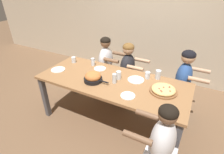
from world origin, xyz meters
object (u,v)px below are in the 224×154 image
at_px(skillet_bowl, 93,77).
at_px(diner_far_midleft, 106,69).
at_px(pizza_board_main, 163,90).
at_px(drinking_glass_a, 74,60).
at_px(drinking_glass_e, 148,75).
at_px(empty_plate_a, 136,80).
at_px(drinking_glass_d, 119,75).
at_px(diner_far_right, 182,87).
at_px(empty_plate_c, 128,96).
at_px(empty_plate_d, 100,69).
at_px(empty_plate_b, 58,70).
at_px(drinking_glass_b, 158,75).
at_px(drinking_glass_c, 114,79).
at_px(diner_far_center, 127,75).
at_px(drinking_glass_f, 93,62).
at_px(diner_near_right, 160,153).

distance_m(skillet_bowl, diner_far_midleft, 0.92).
xyz_separation_m(pizza_board_main, drinking_glass_a, (-1.61, 0.18, 0.02)).
bearing_deg(skillet_bowl, drinking_glass_e, 33.40).
distance_m(empty_plate_a, drinking_glass_d, 0.26).
relative_size(drinking_glass_d, diner_far_right, 0.11).
relative_size(drinking_glass_a, drinking_glass_d, 0.83).
relative_size(empty_plate_c, drinking_glass_a, 1.81).
distance_m(skillet_bowl, drinking_glass_e, 0.80).
relative_size(pizza_board_main, drinking_glass_a, 3.52).
bearing_deg(drinking_glass_a, empty_plate_d, -0.36).
distance_m(empty_plate_b, drinking_glass_b, 1.57).
height_order(empty_plate_b, drinking_glass_c, drinking_glass_c).
height_order(empty_plate_b, drinking_glass_d, drinking_glass_d).
bearing_deg(diner_far_center, drinking_glass_a, -62.16).
bearing_deg(drinking_glass_a, empty_plate_c, -21.57).
height_order(empty_plate_c, drinking_glass_d, drinking_glass_d).
bearing_deg(diner_far_right, empty_plate_d, -70.36).
distance_m(empty_plate_d, diner_far_midleft, 0.53).
distance_m(empty_plate_b, empty_plate_d, 0.68).
relative_size(empty_plate_b, drinking_glass_e, 2.12).
bearing_deg(skillet_bowl, empty_plate_b, 177.18).
height_order(drinking_glass_b, diner_far_right, diner_far_right).
bearing_deg(diner_far_right, empty_plate_b, -66.67).
bearing_deg(diner_far_center, drinking_glass_f, -51.33).
relative_size(diner_near_right, diner_far_center, 0.99).
bearing_deg(drinking_glass_c, pizza_board_main, 8.32).
bearing_deg(empty_plate_d, drinking_glass_c, -34.39).
height_order(empty_plate_a, drinking_glass_a, drinking_glass_a).
bearing_deg(drinking_glass_d, empty_plate_d, 159.88).
height_order(empty_plate_c, diner_far_center, diner_far_center).
distance_m(empty_plate_a, drinking_glass_f, 0.84).
bearing_deg(pizza_board_main, drinking_glass_c, -171.68).
distance_m(skillet_bowl, empty_plate_b, 0.70).
relative_size(empty_plate_d, drinking_glass_e, 1.84).
distance_m(drinking_glass_b, diner_far_midleft, 1.15).
xyz_separation_m(diner_far_right, diner_far_midleft, (-1.40, 0.00, -0.01)).
bearing_deg(diner_near_right, empty_plate_d, 54.27).
distance_m(empty_plate_d, drinking_glass_c, 0.50).
bearing_deg(drinking_glass_d, drinking_glass_f, 159.93).
bearing_deg(drinking_glass_f, empty_plate_b, -134.95).
relative_size(empty_plate_c, diner_near_right, 0.17).
height_order(empty_plate_c, diner_far_midleft, diner_far_midleft).
distance_m(pizza_board_main, diner_far_midleft, 1.39).
relative_size(drinking_glass_d, diner_near_right, 0.11).
height_order(drinking_glass_c, diner_far_midleft, diner_far_midleft).
distance_m(empty_plate_c, diner_far_center, 1.05).
height_order(skillet_bowl, drinking_glass_c, skillet_bowl).
xyz_separation_m(empty_plate_a, diner_far_center, (-0.34, 0.51, -0.26)).
relative_size(pizza_board_main, drinking_glass_d, 2.91).
relative_size(drinking_glass_a, drinking_glass_c, 0.72).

